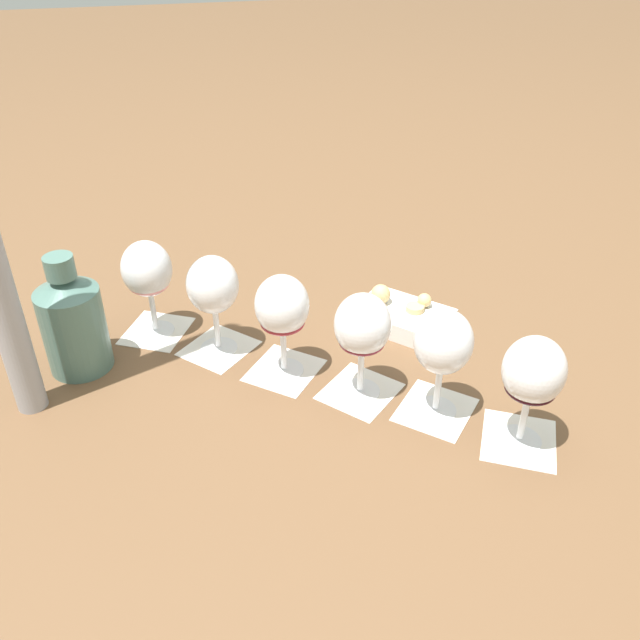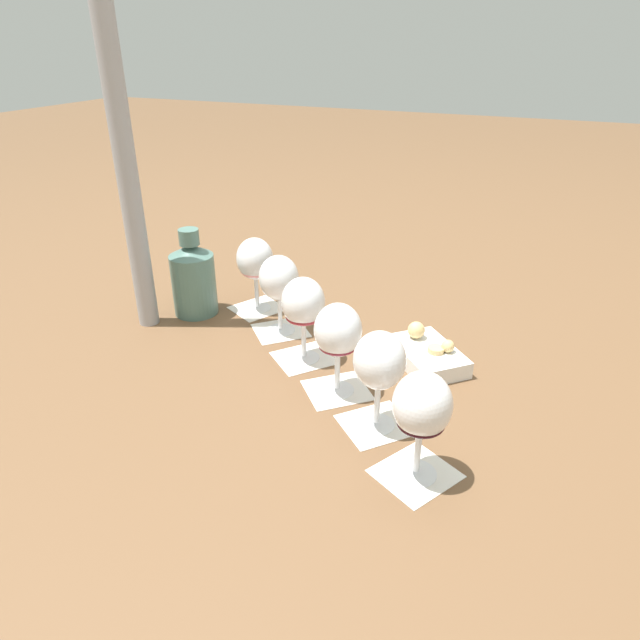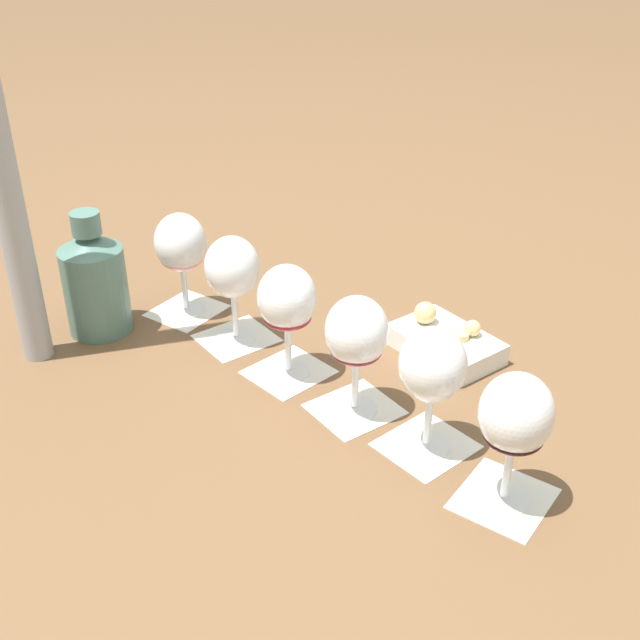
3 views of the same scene
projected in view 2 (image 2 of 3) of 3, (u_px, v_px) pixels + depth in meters
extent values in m
plane|color=brown|center=(321.00, 372.00, 1.12)|extent=(8.00, 8.00, 0.00)
cube|color=silver|center=(258.00, 308.00, 1.38)|extent=(0.15, 0.15, 0.00)
cube|color=silver|center=(281.00, 330.00, 1.28)|extent=(0.15, 0.15, 0.00)
cube|color=silver|center=(304.00, 358.00, 1.17)|extent=(0.15, 0.15, 0.00)
cube|color=silver|center=(337.00, 390.00, 1.07)|extent=(0.15, 0.15, 0.00)
cube|color=silver|center=(376.00, 424.00, 0.97)|extent=(0.15, 0.15, 0.00)
cube|color=silver|center=(415.00, 473.00, 0.87)|extent=(0.15, 0.15, 0.00)
cylinder|color=white|center=(258.00, 307.00, 1.38)|extent=(0.06, 0.06, 0.01)
cylinder|color=white|center=(257.00, 291.00, 1.36)|extent=(0.01, 0.01, 0.08)
ellipsoid|color=white|center=(255.00, 259.00, 1.32)|extent=(0.09, 0.09, 0.10)
ellipsoid|color=pink|center=(255.00, 270.00, 1.34)|extent=(0.07, 0.07, 0.03)
cylinder|color=white|center=(281.00, 329.00, 1.28)|extent=(0.06, 0.06, 0.01)
cylinder|color=white|center=(280.00, 312.00, 1.26)|extent=(0.01, 0.01, 0.08)
ellipsoid|color=white|center=(279.00, 278.00, 1.22)|extent=(0.09, 0.09, 0.10)
ellipsoid|color=#D05660|center=(279.00, 288.00, 1.23)|extent=(0.07, 0.07, 0.04)
cylinder|color=white|center=(304.00, 356.00, 1.17)|extent=(0.06, 0.06, 0.01)
cylinder|color=white|center=(304.00, 338.00, 1.15)|extent=(0.01, 0.01, 0.08)
ellipsoid|color=white|center=(303.00, 302.00, 1.11)|extent=(0.09, 0.09, 0.10)
ellipsoid|color=maroon|center=(303.00, 316.00, 1.13)|extent=(0.07, 0.07, 0.02)
cylinder|color=white|center=(337.00, 388.00, 1.07)|extent=(0.06, 0.06, 0.01)
cylinder|color=white|center=(337.00, 369.00, 1.05)|extent=(0.01, 0.01, 0.08)
ellipsoid|color=white|center=(338.00, 330.00, 1.01)|extent=(0.09, 0.09, 0.10)
ellipsoid|color=maroon|center=(338.00, 344.00, 1.02)|extent=(0.07, 0.07, 0.03)
cylinder|color=white|center=(376.00, 423.00, 0.97)|extent=(0.06, 0.06, 0.01)
cylinder|color=white|center=(377.00, 402.00, 0.95)|extent=(0.01, 0.01, 0.08)
ellipsoid|color=white|center=(380.00, 360.00, 0.92)|extent=(0.09, 0.09, 0.10)
ellipsoid|color=#501827|center=(379.00, 373.00, 0.93)|extent=(0.07, 0.07, 0.04)
cylinder|color=white|center=(416.00, 472.00, 0.86)|extent=(0.06, 0.06, 0.01)
cylinder|color=white|center=(418.00, 450.00, 0.85)|extent=(0.01, 0.01, 0.08)
ellipsoid|color=white|center=(422.00, 404.00, 0.81)|extent=(0.09, 0.09, 0.10)
ellipsoid|color=black|center=(421.00, 422.00, 0.82)|extent=(0.07, 0.07, 0.03)
cylinder|color=#4C7066|center=(194.00, 284.00, 1.33)|extent=(0.10, 0.10, 0.14)
cone|color=#4C7066|center=(190.00, 250.00, 1.29)|extent=(0.10, 0.10, 0.03)
cylinder|color=#4C7066|center=(189.00, 237.00, 1.28)|extent=(0.05, 0.05, 0.04)
cube|color=white|center=(427.00, 356.00, 1.15)|extent=(0.19, 0.19, 0.03)
sphere|color=#DBB775|center=(416.00, 330.00, 1.17)|extent=(0.04, 0.04, 0.04)
cylinder|color=#DBB775|center=(436.00, 350.00, 1.12)|extent=(0.03, 0.03, 0.01)
sphere|color=#DBB775|center=(448.00, 346.00, 1.12)|extent=(0.03, 0.03, 0.03)
cylinder|color=#99999E|center=(112.00, 72.00, 1.08)|extent=(0.04, 0.04, 1.06)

